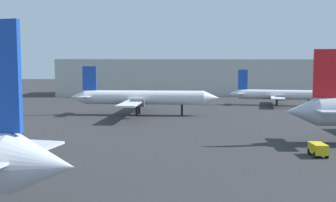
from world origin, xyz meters
The scene contains 4 objects.
airplane_far_left centered at (-0.48, 60.36, 3.31)m, with size 28.45×26.18×9.21m.
airplane_far_right centered at (31.96, 77.30, 2.56)m, with size 24.16×18.66×8.47m.
baggage_cart centered at (17.80, 25.58, 0.76)m, with size 1.54×2.49×1.30m.
terminal_building centered at (15.26, 118.91, 5.79)m, with size 86.18×25.48×11.59m, color #B7B7B2.
Camera 1 is at (0.76, -11.33, 8.88)m, focal length 40.63 mm.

